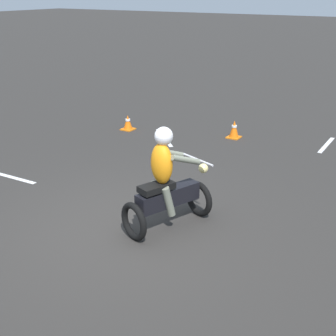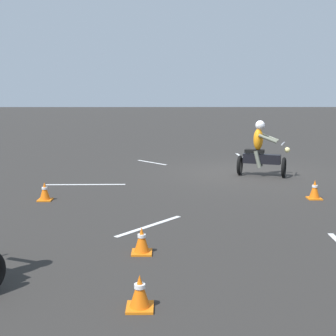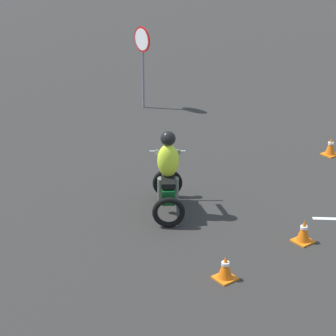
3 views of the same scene
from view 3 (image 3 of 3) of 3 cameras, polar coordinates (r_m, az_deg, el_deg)
The scene contains 5 objects.
motorcycle_rider_background at distance 12.28m, azimuth 0.00°, elevation -0.81°, with size 1.48×1.31×1.66m.
stop_sign at distance 18.29m, azimuth -2.25°, elevation 10.17°, with size 0.70×0.08×2.30m.
traffic_cone_near_right at distance 15.66m, azimuth 13.97°, elevation 1.82°, with size 0.32×0.32×0.43m.
traffic_cone_mid_center at distance 11.70m, azimuth 11.73°, elevation -5.44°, with size 0.32×0.32×0.42m.
traffic_cone_far_right at distance 10.47m, azimuth 5.01°, elevation -8.67°, with size 0.32×0.32×0.41m.
Camera 3 is at (-3.74, 15.21, 5.67)m, focal length 70.00 mm.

